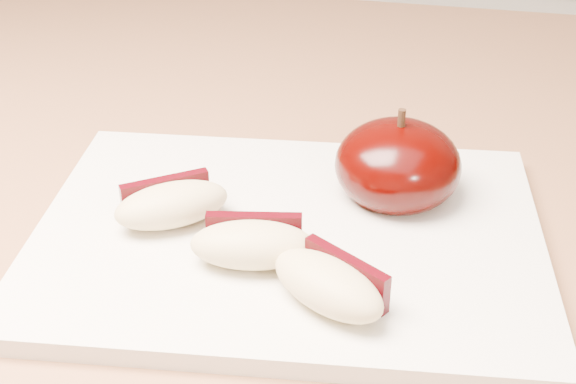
# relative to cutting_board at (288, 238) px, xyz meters

# --- Properties ---
(back_cabinet) EXTENTS (2.40, 0.62, 0.94)m
(back_cabinet) POSITION_rel_cutting_board_xyz_m (0.04, 0.82, -0.44)
(back_cabinet) COLOR silver
(back_cabinet) RESTS_ON ground
(cutting_board) EXTENTS (0.31, 0.24, 0.01)m
(cutting_board) POSITION_rel_cutting_board_xyz_m (0.00, 0.00, 0.00)
(cutting_board) COLOR silver
(cutting_board) RESTS_ON island_counter
(apple_half) EXTENTS (0.09, 0.09, 0.06)m
(apple_half) POSITION_rel_cutting_board_xyz_m (0.06, 0.05, 0.02)
(apple_half) COLOR black
(apple_half) RESTS_ON cutting_board
(apple_wedge_a) EXTENTS (0.07, 0.06, 0.02)m
(apple_wedge_a) POSITION_rel_cutting_board_xyz_m (-0.07, -0.01, 0.02)
(apple_wedge_a) COLOR #D0BA84
(apple_wedge_a) RESTS_ON cutting_board
(apple_wedge_b) EXTENTS (0.07, 0.04, 0.02)m
(apple_wedge_b) POSITION_rel_cutting_board_xyz_m (-0.01, -0.03, 0.02)
(apple_wedge_b) COLOR #D0BA84
(apple_wedge_b) RESTS_ON cutting_board
(apple_wedge_c) EXTENTS (0.07, 0.06, 0.02)m
(apple_wedge_c) POSITION_rel_cutting_board_xyz_m (0.03, -0.06, 0.02)
(apple_wedge_c) COLOR #D0BA84
(apple_wedge_c) RESTS_ON cutting_board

